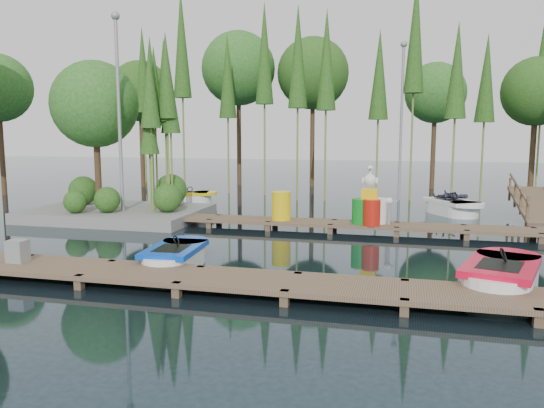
% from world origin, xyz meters
% --- Properties ---
extents(ground_plane, '(90.00, 90.00, 0.00)m').
position_xyz_m(ground_plane, '(0.00, 0.00, 0.00)').
color(ground_plane, '#1E2F38').
extents(near_dock, '(18.00, 1.50, 0.50)m').
position_xyz_m(near_dock, '(0.00, -4.50, 0.23)').
color(near_dock, brown).
rests_on(near_dock, ground).
extents(far_dock, '(15.00, 1.20, 0.50)m').
position_xyz_m(far_dock, '(1.00, 2.50, 0.23)').
color(far_dock, brown).
rests_on(far_dock, ground).
extents(island, '(6.20, 4.20, 6.75)m').
position_xyz_m(island, '(-6.30, 3.29, 3.18)').
color(island, slate).
rests_on(island, ground).
extents(tree_screen, '(34.42, 18.53, 10.31)m').
position_xyz_m(tree_screen, '(-2.04, 10.60, 6.12)').
color(tree_screen, '#442F1D').
rests_on(tree_screen, ground).
extents(lamp_island, '(0.30, 0.30, 7.25)m').
position_xyz_m(lamp_island, '(-5.50, 2.50, 4.26)').
color(lamp_island, gray).
rests_on(lamp_island, ground).
extents(lamp_rear, '(0.30, 0.30, 7.25)m').
position_xyz_m(lamp_rear, '(4.00, 11.00, 4.26)').
color(lamp_rear, gray).
rests_on(lamp_rear, ground).
extents(ramp, '(1.50, 3.94, 1.49)m').
position_xyz_m(ramp, '(9.00, 6.50, 0.59)').
color(ramp, brown).
rests_on(ramp, ground).
extents(boat_blue, '(1.29, 2.54, 0.83)m').
position_xyz_m(boat_blue, '(-0.97, -3.03, 0.24)').
color(boat_blue, white).
rests_on(boat_blue, ground).
extents(boat_red, '(2.06, 3.09, 0.96)m').
position_xyz_m(boat_red, '(6.19, -3.15, 0.28)').
color(boat_red, white).
rests_on(boat_red, ground).
extents(boat_yellow_far, '(2.63, 1.65, 1.22)m').
position_xyz_m(boat_yellow_far, '(-5.17, 7.59, 0.26)').
color(boat_yellow_far, white).
rests_on(boat_yellow_far, ground).
extents(boat_white_far, '(2.51, 2.98, 1.30)m').
position_xyz_m(boat_white_far, '(6.07, 7.00, 0.29)').
color(boat_white_far, white).
rests_on(boat_white_far, ground).
extents(utility_cabinet, '(0.41, 0.34, 0.50)m').
position_xyz_m(utility_cabinet, '(-4.11, -4.50, 0.55)').
color(utility_cabinet, gray).
rests_on(utility_cabinet, near_dock).
extents(yellow_barrel, '(0.63, 0.63, 0.94)m').
position_xyz_m(yellow_barrel, '(0.31, 2.50, 0.77)').
color(yellow_barrel, yellow).
rests_on(yellow_barrel, far_dock).
extents(drum_cluster, '(1.07, 0.98, 1.85)m').
position_xyz_m(drum_cluster, '(3.21, 2.35, 0.84)').
color(drum_cluster, '#0D7A1B').
rests_on(drum_cluster, far_dock).
extents(seagull_post, '(0.53, 0.29, 0.85)m').
position_xyz_m(seagull_post, '(3.79, 2.50, 0.87)').
color(seagull_post, gray).
rests_on(seagull_post, far_dock).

